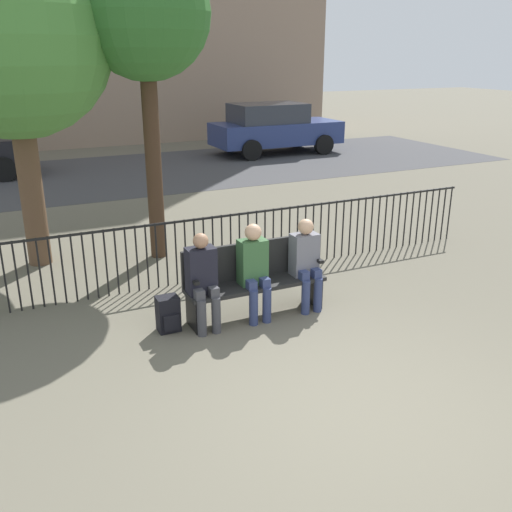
# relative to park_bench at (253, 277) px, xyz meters

# --- Properties ---
(ground_plane) EXTENTS (80.00, 80.00, 0.00)m
(ground_plane) POSITION_rel_park_bench_xyz_m (0.00, -2.33, -0.50)
(ground_plane) COLOR #605B4C
(park_bench) EXTENTS (1.79, 0.45, 0.92)m
(park_bench) POSITION_rel_park_bench_xyz_m (0.00, 0.00, 0.00)
(park_bench) COLOR black
(park_bench) RESTS_ON ground
(seated_person_0) EXTENTS (0.34, 0.39, 1.19)m
(seated_person_0) POSITION_rel_park_bench_xyz_m (-0.72, -0.13, 0.16)
(seated_person_0) COLOR #3D3D42
(seated_person_0) RESTS_ON ground
(seated_person_1) EXTENTS (0.34, 0.39, 1.22)m
(seated_person_1) POSITION_rel_park_bench_xyz_m (-0.05, -0.13, 0.19)
(seated_person_1) COLOR navy
(seated_person_1) RESTS_ON ground
(seated_person_2) EXTENTS (0.34, 0.39, 1.19)m
(seated_person_2) POSITION_rel_park_bench_xyz_m (0.68, -0.13, 0.17)
(seated_person_2) COLOR navy
(seated_person_2) RESTS_ON ground
(backpack) EXTENTS (0.26, 0.24, 0.44)m
(backpack) POSITION_rel_park_bench_xyz_m (-1.12, -0.01, -0.28)
(backpack) COLOR black
(backpack) RESTS_ON ground
(fence_railing) EXTENTS (9.01, 0.03, 0.95)m
(fence_railing) POSITION_rel_park_bench_xyz_m (-0.02, 1.34, 0.06)
(fence_railing) COLOR black
(fence_railing) RESTS_ON ground
(tree_0) EXTENTS (1.92, 1.92, 4.65)m
(tree_0) POSITION_rel_park_bench_xyz_m (-0.48, 2.64, 3.14)
(tree_0) COLOR #422D1E
(tree_0) RESTS_ON ground
(tree_1) EXTENTS (2.83, 2.83, 4.77)m
(tree_1) POSITION_rel_park_bench_xyz_m (-2.27, 3.12, 2.83)
(tree_1) COLOR brown
(tree_1) RESTS_ON ground
(street_surface) EXTENTS (24.00, 6.00, 0.01)m
(street_surface) POSITION_rel_park_bench_xyz_m (0.00, 9.67, -0.49)
(street_surface) COLOR #3D3D3F
(street_surface) RESTS_ON ground
(parked_car_0) EXTENTS (4.20, 1.94, 1.62)m
(parked_car_0) POSITION_rel_park_bench_xyz_m (5.82, 10.84, 0.35)
(parked_car_0) COLOR navy
(parked_car_0) RESTS_ON ground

